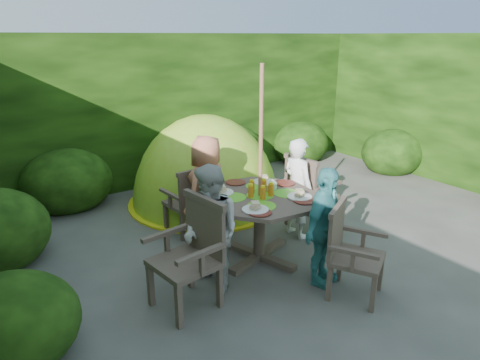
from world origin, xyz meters
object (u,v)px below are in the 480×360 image
patio_table (260,206)px  parasol_pole (260,168)px  dome_tent (206,202)px  garden_chair_right (308,191)px  garden_chair_back (190,200)px  child_front (324,227)px  garden_chair_left (192,252)px  garden_chair_front (350,251)px  child_back (207,189)px  child_left (211,230)px  child_right (298,188)px

patio_table → parasol_pole: parasol_pole is taller
dome_tent → garden_chair_right: bearing=-62.2°
garden_chair_back → child_front: (0.59, -1.81, 0.16)m
patio_table → parasol_pole: (-0.00, -0.00, 0.44)m
garden_chair_left → garden_chair_front: (1.35, -0.72, -0.06)m
child_back → garden_chair_left: bearing=34.0°
parasol_pole → child_back: parasol_pole is taller
child_front → garden_chair_left: bearing=138.7°
garden_chair_left → garden_chair_front: 1.53m
parasol_pole → garden_chair_back: (-0.35, 1.05, -0.64)m
child_back → garden_chair_front: bearing=86.8°
patio_table → garden_chair_right: 1.10m
child_left → garden_chair_front: bearing=43.8°
garden_chair_front → child_back: 1.91m
garden_chair_front → child_right: child_right is taller
garden_chair_right → garden_chair_front: bearing=147.0°
garden_chair_back → garden_chair_front: (0.66, -2.11, 0.01)m
parasol_pole → dome_tent: bearing=79.1°
garden_chair_right → child_front: bearing=138.6°
garden_chair_left → dome_tent: 2.70m
parasol_pole → child_left: (-0.76, -0.24, -0.45)m
child_right → dome_tent: (-0.40, 1.66, -0.64)m
garden_chair_right → garden_chair_left: 2.19m
child_front → patio_table: bearing=84.1°
garden_chair_left → dome_tent: bearing=139.0°
parasol_pole → garden_chair_right: size_ratio=2.28×
child_back → parasol_pole: bearing=87.3°
garden_chair_left → child_right: child_right is taller
child_left → child_back: 1.13m
parasol_pole → child_front: bearing=-72.5°
garden_chair_left → garden_chair_back: (0.69, 1.39, -0.07)m
child_left → child_front: 1.13m
child_left → garden_chair_back: bearing=153.0°
patio_table → garden_chair_front: patio_table is taller
garden_chair_left → child_left: bearing=101.3°
child_left → child_front: child_left is taller
parasol_pole → child_right: bearing=17.5°
child_back → dome_tent: size_ratio=0.50×
garden_chair_back → patio_table: bearing=102.0°
child_left → dome_tent: 2.50m
child_right → child_front: size_ratio=1.02×
patio_table → garden_chair_front: size_ratio=1.90×
garden_chair_front → child_right: bearing=41.0°
garden_chair_front → child_right: size_ratio=0.70×
garden_chair_left → garden_chair_right: bearing=99.4°
garden_chair_right → child_back: child_back is taller
parasol_pole → garden_chair_back: 1.27m
patio_table → child_front: bearing=-72.8°
garden_chair_front → dome_tent: dome_tent is taller
garden_chair_right → child_front: (-0.80, -1.11, 0.11)m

